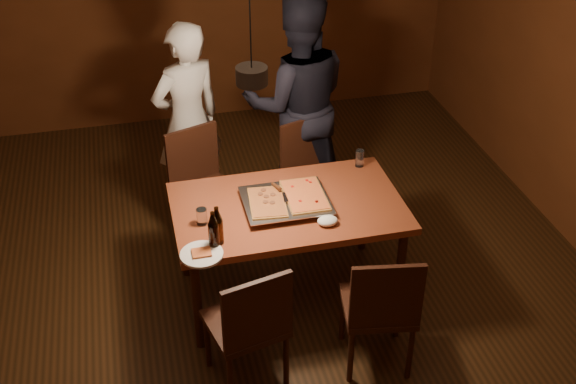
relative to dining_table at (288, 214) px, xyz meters
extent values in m
plane|color=#3B2210|center=(-0.24, -0.14, -0.68)|extent=(6.00, 6.00, 0.00)
cube|color=brown|center=(0.00, 0.00, 0.05)|extent=(1.50, 0.90, 0.05)
cylinder|color=#38190F|center=(-0.67, -0.37, -0.33)|extent=(0.06, 0.06, 0.70)
cylinder|color=#38190F|center=(0.67, -0.37, -0.33)|extent=(0.06, 0.06, 0.70)
cylinder|color=#38190F|center=(-0.67, 0.37, -0.33)|extent=(0.06, 0.06, 0.70)
cylinder|color=#38190F|center=(0.67, 0.37, -0.33)|extent=(0.06, 0.06, 0.70)
cube|color=#38190F|center=(-0.45, 0.75, -0.25)|extent=(0.54, 0.54, 0.04)
cube|color=#38190F|center=(-0.52, 0.93, -0.01)|extent=(0.40, 0.17, 0.45)
cube|color=#38190F|center=(0.40, 0.68, -0.25)|extent=(0.54, 0.54, 0.04)
cube|color=#38190F|center=(0.33, 0.86, -0.01)|extent=(0.41, 0.17, 0.45)
cube|color=#38190F|center=(-0.42, -0.69, -0.25)|extent=(0.51, 0.51, 0.04)
cube|color=#38190F|center=(-0.38, -0.87, -0.01)|extent=(0.42, 0.13, 0.45)
cube|color=#38190F|center=(0.38, -0.73, -0.25)|extent=(0.48, 0.48, 0.04)
cube|color=#38190F|center=(0.35, -0.92, -0.01)|extent=(0.42, 0.10, 0.45)
cube|color=silver|center=(-0.02, -0.01, 0.10)|extent=(0.59, 0.50, 0.05)
cube|color=maroon|center=(-0.14, -0.02, 0.13)|extent=(0.26, 0.38, 0.02)
cube|color=gold|center=(0.11, 0.00, 0.13)|extent=(0.26, 0.41, 0.02)
cylinder|color=black|center=(-0.53, -0.33, 0.15)|extent=(0.07, 0.07, 0.16)
cone|color=black|center=(-0.53, -0.33, 0.28)|extent=(0.07, 0.07, 0.09)
cylinder|color=black|center=(-0.50, -0.30, 0.16)|extent=(0.07, 0.07, 0.17)
cone|color=black|center=(-0.50, -0.30, 0.29)|extent=(0.07, 0.07, 0.09)
cylinder|color=silver|center=(-0.57, -0.08, 0.13)|extent=(0.07, 0.07, 0.11)
cylinder|color=silver|center=(0.61, 0.36, 0.14)|extent=(0.06, 0.06, 0.12)
cylinder|color=white|center=(-0.62, -0.40, 0.08)|extent=(0.26, 0.26, 0.02)
cube|color=gold|center=(-0.62, -0.40, 0.10)|extent=(0.11, 0.09, 0.01)
ellipsoid|color=white|center=(0.19, -0.27, 0.10)|extent=(0.13, 0.10, 0.05)
imported|color=silver|center=(-0.50, 1.23, 0.12)|extent=(0.69, 0.58, 1.60)
imported|color=black|center=(0.35, 1.14, 0.21)|extent=(0.93, 0.76, 1.78)
cylinder|color=black|center=(-0.24, -0.14, 1.07)|extent=(0.18, 0.18, 0.10)
camera|label=1|loc=(-0.90, -3.77, 2.73)|focal=45.00mm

